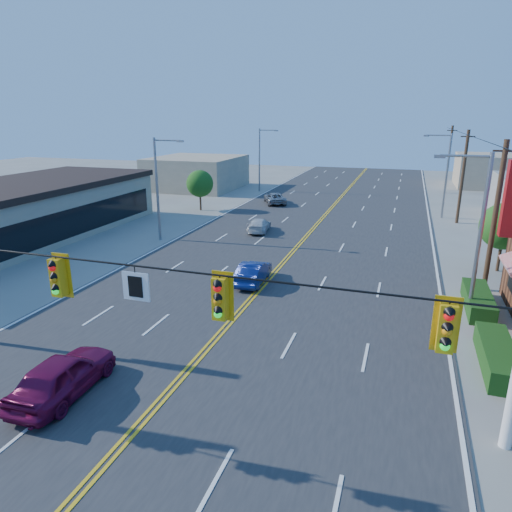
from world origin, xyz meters
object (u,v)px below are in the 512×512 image
(car_magenta, at_px, (63,377))
(car_blue, at_px, (253,273))
(car_silver, at_px, (275,199))
(car_white, at_px, (259,226))
(signal_span, at_px, (94,301))

(car_magenta, relative_size, car_blue, 1.15)
(car_magenta, distance_m, car_silver, 37.91)
(car_blue, bearing_deg, car_silver, -79.04)
(car_blue, relative_size, car_white, 1.01)
(signal_span, bearing_deg, car_blue, 92.23)
(signal_span, relative_size, car_magenta, 5.47)
(car_blue, distance_m, car_white, 12.52)
(car_blue, height_order, car_silver, car_blue)
(signal_span, xyz_separation_m, car_blue, (-0.58, 14.89, -4.25))
(car_magenta, bearing_deg, signal_span, 146.69)
(signal_span, xyz_separation_m, car_silver, (-6.40, 39.79, -4.27))
(car_magenta, height_order, car_white, car_magenta)
(car_blue, xyz_separation_m, car_silver, (-5.82, 24.90, -0.02))
(car_silver, bearing_deg, car_blue, 78.19)
(signal_span, distance_m, car_white, 27.56)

